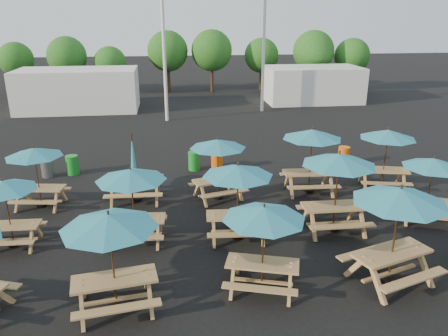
{
  "coord_description": "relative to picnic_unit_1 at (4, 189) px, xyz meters",
  "views": [
    {
      "loc": [
        -1.88,
        -13.11,
        6.29
      ],
      "look_at": [
        0.0,
        1.5,
        1.1
      ],
      "focal_mm": 35.0,
      "sensor_mm": 36.0,
      "label": 1
    }
  ],
  "objects": [
    {
      "name": "tree_3",
      "position": [
        4.72,
        26.03,
        1.66
      ],
      "size": [
        3.36,
        3.36,
        5.09
      ],
      "color": "#382314",
      "rests_on": "ground"
    },
    {
      "name": "picnic_unit_6",
      "position": [
        6.65,
        -2.97,
        0.15
      ],
      "size": [
        2.44,
        2.44,
        2.2
      ],
      "rotation": [
        0.0,
        0.0,
        -0.3
      ],
      "color": "#A67C49",
      "rests_on": "ground"
    },
    {
      "name": "event_tent_0",
      "position": [
        -1.53,
        19.32,
        -0.35
      ],
      "size": [
        8.0,
        4.0,
        2.8
      ],
      "primitive_type": "cube",
      "color": "silver",
      "rests_on": "ground"
    },
    {
      "name": "ground",
      "position": [
        6.47,
        1.32,
        -1.75
      ],
      "size": [
        120.0,
        120.0,
        0.0
      ],
      "primitive_type": "plane",
      "color": "black",
      "rests_on": "ground"
    },
    {
      "name": "picnic_unit_4",
      "position": [
        3.47,
        -0.18,
        0.2
      ],
      "size": [
        2.13,
        2.13,
        2.26
      ],
      "rotation": [
        0.0,
        0.0,
        -0.07
      ],
      "color": "#A67C49",
      "rests_on": "ground"
    },
    {
      "name": "tree_0",
      "position": [
        -7.6,
        26.56,
        1.08
      ],
      "size": [
        2.8,
        2.8,
        4.24
      ],
      "color": "#382314",
      "rests_on": "ground"
    },
    {
      "name": "picnic_unit_9",
      "position": [
        9.84,
        -3.07,
        0.43
      ],
      "size": [
        2.82,
        2.82,
        2.53
      ],
      "rotation": [
        0.0,
        0.0,
        0.32
      ],
      "color": "#A67C49",
      "rests_on": "ground"
    },
    {
      "name": "mast_1",
      "position": [
        10.97,
        17.32,
        4.25
      ],
      "size": [
        0.2,
        0.2,
        12.0
      ],
      "primitive_type": "cylinder",
      "color": "silver",
      "rests_on": "ground"
    },
    {
      "name": "picnic_unit_14",
      "position": [
        12.55,
        2.83,
        0.26
      ],
      "size": [
        2.47,
        2.47,
        2.33
      ],
      "rotation": [
        0.0,
        0.0,
        -0.23
      ],
      "color": "#A67C49",
      "rests_on": "ground"
    },
    {
      "name": "tree_1",
      "position": [
        -3.27,
        25.22,
        1.4
      ],
      "size": [
        3.11,
        3.11,
        4.72
      ],
      "color": "#382314",
      "rests_on": "ground"
    },
    {
      "name": "event_tent_1",
      "position": [
        15.47,
        20.32,
        -0.45
      ],
      "size": [
        7.0,
        4.0,
        2.6
      ],
      "primitive_type": "cube",
      "color": "silver",
      "rests_on": "ground"
    },
    {
      "name": "waste_bin_1",
      "position": [
        0.53,
        5.96,
        -1.35
      ],
      "size": [
        0.5,
        0.5,
        0.8
      ],
      "primitive_type": "cylinder",
      "color": "#188826",
      "rests_on": "ground"
    },
    {
      "name": "picnic_unit_13",
      "position": [
        12.63,
        -0.0,
        0.1
      ],
      "size": [
        2.42,
        2.42,
        2.14
      ],
      "rotation": [
        0.0,
        0.0,
        -0.34
      ],
      "color": "#A67C49",
      "rests_on": "ground"
    },
    {
      "name": "picnic_unit_2",
      "position": [
        0.07,
        2.75,
        0.1
      ],
      "size": [
        2.15,
        2.15,
        2.14
      ],
      "rotation": [
        0.0,
        0.0,
        -0.15
      ],
      "color": "#A67C49",
      "rests_on": "ground"
    },
    {
      "name": "picnic_unit_10",
      "position": [
        9.47,
        -0.24,
        0.4
      ],
      "size": [
        2.24,
        2.24,
        2.5
      ],
      "rotation": [
        0.0,
        0.0,
        -0.02
      ],
      "color": "#A67C49",
      "rests_on": "ground"
    },
    {
      "name": "waste_bin_0",
      "position": [
        -0.43,
        5.8,
        -1.35
      ],
      "size": [
        0.5,
        0.5,
        0.8
      ],
      "primitive_type": "cylinder",
      "color": "gray",
      "rests_on": "ground"
    },
    {
      "name": "tree_4",
      "position": [
        8.37,
        25.57,
        1.71
      ],
      "size": [
        3.41,
        3.41,
        5.17
      ],
      "color": "#382314",
      "rests_on": "ground"
    },
    {
      "name": "picnic_unit_8",
      "position": [
        6.23,
        2.65,
        0.18
      ],
      "size": [
        2.46,
        2.46,
        2.24
      ],
      "rotation": [
        0.0,
        0.0,
        0.29
      ],
      "color": "#A67C49",
      "rests_on": "ground"
    },
    {
      "name": "picnic_unit_1",
      "position": [
        0.0,
        0.0,
        0.0
      ],
      "size": [
        1.86,
        1.86,
        2.03
      ],
      "rotation": [
        0.0,
        0.0,
        -0.04
      ],
      "color": "#A67C49",
      "rests_on": "ground"
    },
    {
      "name": "tree_2",
      "position": [
        0.08,
        24.97,
        0.87
      ],
      "size": [
        2.59,
        2.59,
        3.93
      ],
      "color": "#382314",
      "rests_on": "ground"
    },
    {
      "name": "picnic_unit_5",
      "position": [
        3.3,
        2.84,
        -0.71
      ],
      "size": [
        2.04,
        1.8,
        2.53
      ],
      "rotation": [
        0.0,
        0.0,
        -0.04
      ],
      "color": "#A67C49",
      "rests_on": "ground"
    },
    {
      "name": "picnic_unit_11",
      "position": [
        9.66,
        2.82,
        0.36
      ],
      "size": [
        2.27,
        2.27,
        2.44
      ],
      "rotation": [
        0.0,
        0.0,
        -0.05
      ],
      "color": "#A67C49",
      "rests_on": "ground"
    },
    {
      "name": "mast_0",
      "position": [
        4.47,
        15.32,
        4.25
      ],
      "size": [
        0.2,
        0.2,
        12.0
      ],
      "primitive_type": "cylinder",
      "color": "silver",
      "rests_on": "ground"
    },
    {
      "name": "picnic_unit_3",
      "position": [
        3.24,
        -3.27,
        0.3
      ],
      "size": [
        2.39,
        2.39,
        2.37
      ],
      "rotation": [
        0.0,
        0.0,
        0.15
      ],
      "color": "#A67C49",
      "rests_on": "ground"
    },
    {
      "name": "tree_5",
      "position": [
        12.69,
        25.99,
        1.22
      ],
      "size": [
        2.94,
        2.94,
        4.45
      ],
      "color": "#382314",
      "rests_on": "ground"
    },
    {
      "name": "waste_bin_3",
      "position": [
        6.54,
        5.72,
        -1.35
      ],
      "size": [
        0.5,
        0.5,
        0.8
      ],
      "primitive_type": "cylinder",
      "color": "#E75A0D",
      "rests_on": "ground"
    },
    {
      "name": "picnic_unit_7",
      "position": [
        6.46,
        -0.35,
        0.24
      ],
      "size": [
        2.19,
        2.19,
        2.31
      ],
      "rotation": [
        0.0,
        0.0,
        -0.07
      ],
      "color": "#A67C49",
      "rests_on": "ground"
    },
    {
      "name": "tree_7",
      "position": [
        20.1,
        24.24,
        1.24
      ],
      "size": [
        2.95,
        2.95,
        4.48
      ],
      "color": "#382314",
      "rests_on": "ground"
    },
    {
      "name": "waste_bin_4",
      "position": [
        12.19,
        5.74,
        -1.35
      ],
      "size": [
        0.5,
        0.5,
        0.8
      ],
      "primitive_type": "cylinder",
      "color": "#E75A0D",
      "rests_on": "ground"
    },
    {
      "name": "tree_6",
      "position": [
        16.7,
        24.21,
        1.68
      ],
      "size": [
        3.38,
        3.38,
        5.13
      ],
      "color": "#382314",
      "rests_on": "ground"
    },
    {
      "name": "waste_bin_2",
      "position": [
        5.58,
        5.86,
        -1.35
      ],
      "size": [
        0.5,
        0.5,
        0.8
      ],
      "primitive_type": "cylinder",
      "color": "#188826",
      "rests_on": "ground"
    }
  ]
}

